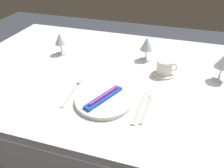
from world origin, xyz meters
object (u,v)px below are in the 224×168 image
Objects in this scene: toothbrush_package at (104,97)px; dinner_knife at (139,108)px; dinner_plate at (104,101)px; wine_glass_right at (147,45)px; coffee_cup_left at (165,67)px; wine_glass_centre at (223,62)px; wine_glass_left at (60,40)px; fork_outer at (73,92)px; spoon_soup at (148,104)px.

toothbrush_package reaches higher than dinner_knife.
dinner_plate is 1.85× the size of wine_glass_right.
dinner_plate is at bearing -101.96° from wine_glass_right.
coffee_cup_left is at bearing 55.67° from toothbrush_package.
toothbrush_package is at bearing -144.53° from wine_glass_centre.
wine_glass_left is (-0.40, 0.38, 0.06)m from toothbrush_package.
dinner_knife is at bearing -4.60° from fork_outer.
toothbrush_package is 1.50× the size of wine_glass_centre.
fork_outer is at bearing -178.58° from spoon_soup.
coffee_cup_left is (0.38, 0.29, 0.04)m from fork_outer.
dinner_plate is 0.16m from dinner_knife.
wine_glass_centre is 0.89m from wine_glass_left.
wine_glass_right reaches higher than fork_outer.
wine_glass_left is at bearing -171.63° from wine_glass_right.
toothbrush_package reaches higher than spoon_soup.
wine_glass_left reaches higher than dinner_plate.
dinner_knife is at bearing -101.14° from coffee_cup_left.
coffee_cup_left reaches higher than dinner_plate.
spoon_soup is 0.44m from wine_glass_centre.
fork_outer is at bearing 169.21° from dinner_plate.
toothbrush_package is at bearing -43.80° from wine_glass_left.
dinner_knife is at bearing -82.50° from wine_glass_right.
wine_glass_right reaches higher than coffee_cup_left.
coffee_cup_left is 0.80× the size of wine_glass_left.
fork_outer is 0.35m from spoon_soup.
coffee_cup_left is 0.62m from wine_glass_left.
dinner_knife is 1.74× the size of wine_glass_right.
dinner_plate is 1.11× the size of fork_outer.
dinner_plate is 1.06× the size of dinner_knife.
dinner_knife is 1.80× the size of wine_glass_left.
dinner_plate is 1.80× the size of wine_glass_centre.
spoon_soup is at bearing 11.87° from toothbrush_package.
dinner_plate is 2.38× the size of coffee_cup_left.
wine_glass_centre is 0.40m from wine_glass_right.
dinner_knife is 0.05m from spoon_soup.
fork_outer is 0.51m from wine_glass_right.
coffee_cup_left is (0.22, 0.32, 0.04)m from dinner_plate.
wine_glass_left reaches higher than fork_outer.
dinner_plate is 0.60m from wine_glass_centre.
coffee_cup_left is (0.06, 0.31, 0.04)m from dinner_knife.
coffee_cup_left is at bearing -174.41° from wine_glass_centre.
wine_glass_centre reaches higher than coffee_cup_left.
coffee_cup_left is 0.19m from wine_glass_right.
dinner_knife is 2.24× the size of coffee_cup_left.
wine_glass_left is at bearing 149.59° from spoon_soup.
toothbrush_package is 1.54× the size of wine_glass_right.
wine_glass_centre is 1.03× the size of wine_glass_right.
fork_outer is 1.05× the size of spoon_soup.
toothbrush_package is 1.59× the size of wine_glass_left.
dinner_plate reaches higher than dinner_knife.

